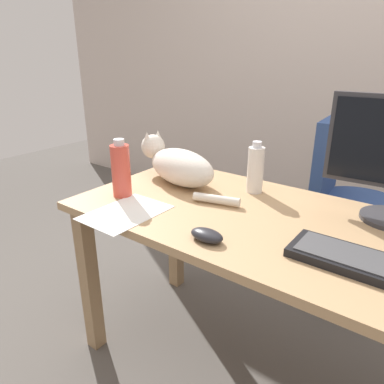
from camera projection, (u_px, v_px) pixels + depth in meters
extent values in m
plane|color=#59544F|center=(256.00, 373.00, 1.49)|extent=(8.00, 8.00, 0.00)
cube|color=tan|center=(269.00, 223.00, 1.24)|extent=(1.43, 0.70, 0.03)
cube|color=#977752|center=(90.00, 281.00, 1.52)|extent=(0.06, 0.06, 0.68)
cube|color=#977752|center=(176.00, 230.00, 1.95)|extent=(0.06, 0.06, 0.68)
cylinder|color=black|center=(344.00, 288.00, 2.00)|extent=(0.48, 0.48, 0.04)
cylinder|color=black|center=(350.00, 253.00, 1.92)|extent=(0.06, 0.06, 0.48)
cylinder|color=navy|center=(359.00, 207.00, 1.82)|extent=(0.44, 0.44, 0.06)
cube|color=navy|center=(327.00, 157.00, 1.83)|extent=(0.08, 0.36, 0.40)
cube|color=black|center=(374.00, 267.00, 0.94)|extent=(0.44, 0.15, 0.02)
cube|color=#444447|center=(375.00, 262.00, 0.94)|extent=(0.40, 0.12, 0.00)
ellipsoid|color=silver|center=(182.00, 167.00, 1.54)|extent=(0.39, 0.26, 0.15)
sphere|color=silver|center=(153.00, 146.00, 1.67)|extent=(0.11, 0.11, 0.11)
cone|color=silver|center=(147.00, 137.00, 1.63)|extent=(0.04, 0.04, 0.04)
cone|color=silver|center=(158.00, 135.00, 1.67)|extent=(0.04, 0.04, 0.04)
cylinder|color=silver|center=(216.00, 199.00, 1.35)|extent=(0.18, 0.08, 0.03)
ellipsoid|color=#232328|center=(207.00, 235.00, 1.09)|extent=(0.11, 0.06, 0.04)
cube|color=white|center=(126.00, 212.00, 1.28)|extent=(0.21, 0.30, 0.00)
cylinder|color=silver|center=(255.00, 170.00, 1.44)|extent=(0.07, 0.07, 0.19)
cylinder|color=silver|center=(257.00, 144.00, 1.40)|extent=(0.04, 0.04, 0.02)
cylinder|color=#D84C3D|center=(121.00, 171.00, 1.40)|extent=(0.07, 0.07, 0.20)
cylinder|color=silver|center=(119.00, 142.00, 1.36)|extent=(0.04, 0.04, 0.02)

